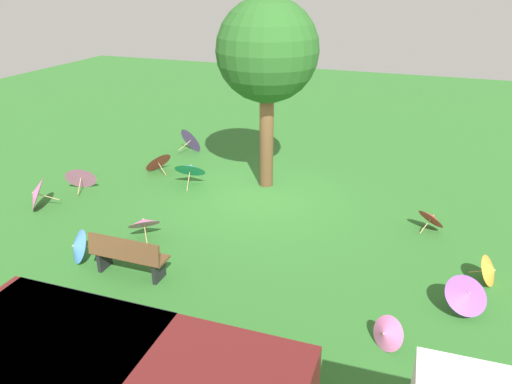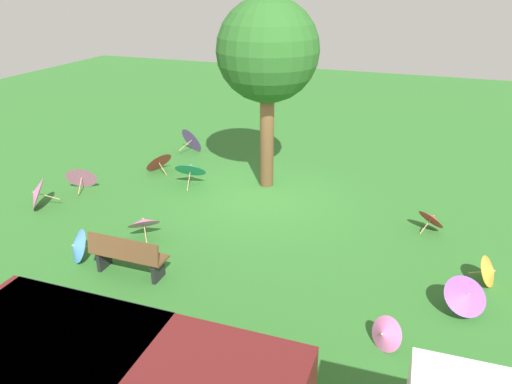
% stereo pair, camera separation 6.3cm
% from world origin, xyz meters
% --- Properties ---
extents(ground, '(40.00, 40.00, 0.00)m').
position_xyz_m(ground, '(0.00, 0.00, 0.00)').
color(ground, '#2D6B28').
extents(park_bench, '(1.60, 0.49, 0.90)m').
position_xyz_m(park_bench, '(1.15, 4.74, 0.47)').
color(park_bench, brown).
rests_on(park_bench, ground).
extents(shade_tree, '(2.72, 2.72, 5.16)m').
position_xyz_m(shade_tree, '(0.10, -0.68, 3.75)').
color(shade_tree, brown).
rests_on(shade_tree, ground).
extents(parasol_pink_0, '(1.03, 0.94, 0.82)m').
position_xyz_m(parasol_pink_0, '(4.89, 1.44, 0.41)').
color(parasol_pink_0, tan).
rests_on(parasol_pink_0, ground).
extents(parasol_pink_1, '(0.92, 1.02, 0.88)m').
position_xyz_m(parasol_pink_1, '(5.17, 2.90, 0.44)').
color(parasol_pink_1, tan).
rests_on(parasol_pink_1, ground).
extents(parasol_purple_0, '(1.00, 0.97, 0.73)m').
position_xyz_m(parasol_purple_0, '(-5.20, 3.74, 0.43)').
color(parasol_purple_0, tan).
rests_on(parasol_purple_0, ground).
extents(parasol_orange_0, '(0.66, 0.72, 0.62)m').
position_xyz_m(parasol_orange_0, '(-5.67, 2.54, 0.31)').
color(parasol_orange_0, tan).
rests_on(parasol_orange_0, ground).
extents(parasol_red_0, '(0.85, 0.84, 0.62)m').
position_xyz_m(parasol_red_0, '(-4.50, 0.61, 0.35)').
color(parasol_red_0, tan).
rests_on(parasol_red_0, ground).
extents(parasol_red_1, '(0.97, 1.06, 0.75)m').
position_xyz_m(parasol_red_1, '(3.56, -0.44, 0.38)').
color(parasol_red_1, tan).
rests_on(parasol_red_1, ground).
extents(parasol_pink_2, '(1.00, 0.99, 0.70)m').
position_xyz_m(parasol_pink_2, '(1.69, 3.30, 0.43)').
color(parasol_pink_2, tan).
rests_on(parasol_pink_2, ground).
extents(parasol_teal_1, '(1.02, 0.94, 0.89)m').
position_xyz_m(parasol_teal_1, '(2.12, 0.13, 0.54)').
color(parasol_teal_1, tan).
rests_on(parasol_teal_1, ground).
extents(parasol_purple_1, '(1.07, 0.99, 0.91)m').
position_xyz_m(parasol_purple_1, '(3.43, -2.56, 0.46)').
color(parasol_purple_1, tan).
rests_on(parasol_purple_1, ground).
extents(parasol_blue_0, '(0.84, 0.78, 0.73)m').
position_xyz_m(parasol_blue_0, '(2.49, 4.65, 0.37)').
color(parasol_blue_0, tan).
rests_on(parasol_blue_0, ground).
extents(parasol_pink_3, '(0.68, 0.63, 0.59)m').
position_xyz_m(parasol_pink_3, '(-3.96, 5.12, 0.30)').
color(parasol_pink_3, tan).
rests_on(parasol_pink_3, ground).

